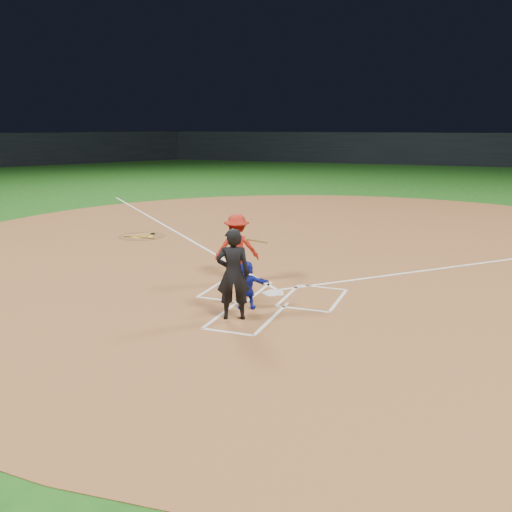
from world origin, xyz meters
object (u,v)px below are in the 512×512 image
(home_plate, at_px, (273,293))
(batter_at_plate, at_px, (237,248))
(catcher, at_px, (247,285))
(umpire, at_px, (233,274))
(on_deck_circle, at_px, (142,236))

(home_plate, distance_m, batter_at_plate, 1.70)
(catcher, bearing_deg, batter_at_plate, -82.05)
(home_plate, distance_m, umpire, 2.23)
(catcher, xyz_separation_m, umpire, (-0.01, -0.72, 0.42))
(umpire, xyz_separation_m, batter_at_plate, (-1.05, 2.77, -0.09))
(on_deck_circle, xyz_separation_m, umpire, (6.60, -7.16, 0.96))
(batter_at_plate, bearing_deg, home_plate, -31.19)
(home_plate, relative_size, catcher, 0.55)
(on_deck_circle, xyz_separation_m, catcher, (6.61, -6.44, 0.54))
(on_deck_circle, relative_size, catcher, 1.57)
(on_deck_circle, bearing_deg, umpire, -47.34)
(on_deck_circle, distance_m, batter_at_plate, 7.13)
(batter_at_plate, bearing_deg, umpire, -69.19)
(home_plate, bearing_deg, catcher, 81.52)
(on_deck_circle, height_order, catcher, catcher)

